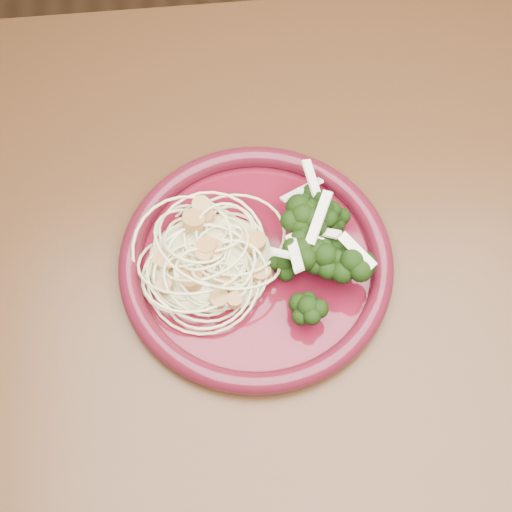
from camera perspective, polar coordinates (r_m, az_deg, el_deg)
name	(u,v)px	position (r m, az deg, el deg)	size (l,w,h in m)	color
dining_table	(339,364)	(0.72, 6.68, -8.58)	(1.20, 0.80, 0.75)	#472814
dinner_plate	(256,262)	(0.64, 0.00, -0.46)	(0.27, 0.27, 0.02)	#520B18
spaghetti_pile	(211,257)	(0.63, -3.65, -0.12)	(0.12, 0.10, 0.03)	beige
scallop_cluster	(209,241)	(0.60, -3.81, 1.17)	(0.10, 0.10, 0.03)	tan
broccoli_pile	(312,251)	(0.62, 4.51, 0.37)	(0.08, 0.13, 0.04)	black
onion_garnish	(314,236)	(0.60, 4.70, 1.63)	(0.05, 0.08, 0.05)	white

